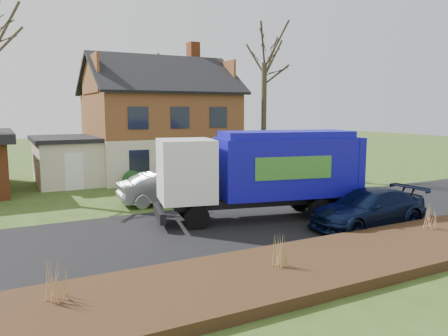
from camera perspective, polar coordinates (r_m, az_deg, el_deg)
name	(u,v)px	position (r m, az deg, el deg)	size (l,w,h in m)	color
ground	(232,225)	(17.18, 1.06, -7.51)	(120.00, 120.00, 0.00)	#304717
road	(232,225)	(17.18, 1.06, -7.48)	(80.00, 7.00, 0.02)	black
mulch_verge	(322,264)	(12.96, 12.65, -12.13)	(80.00, 3.50, 0.30)	black
main_house	(153,116)	(29.99, -9.31, 6.67)	(12.95, 8.95, 9.26)	beige
garbage_truck	(265,169)	(17.97, 5.43, -0.09)	(8.72, 3.98, 3.61)	black
silver_sedan	(167,188)	(21.09, -7.41, -2.60)	(1.61, 4.62, 1.52)	#A4A6AC
navy_wagon	(368,208)	(17.73, 18.33, -5.00)	(2.04, 5.02, 1.46)	black
tree_front_east	(265,43)	(29.39, 5.34, 15.90)	(3.86, 3.86, 10.73)	#393222
tree_back	(178,61)	(39.24, -6.05, 13.75)	(3.29, 3.29, 10.41)	#3F3326
grass_clump_west	(56,279)	(10.59, -21.14, -13.39)	(0.37, 0.30, 0.97)	#B1854E
grass_clump_mid	(282,251)	(12.00, 7.53, -10.65)	(0.32, 0.26, 0.88)	#A68849
grass_clump_east	(429,217)	(17.11, 25.23, -5.82)	(0.34, 0.28, 0.85)	tan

